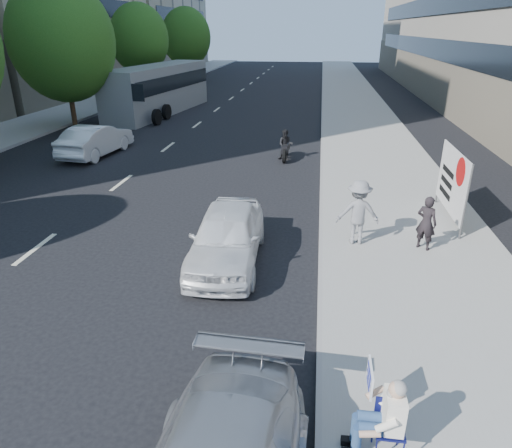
% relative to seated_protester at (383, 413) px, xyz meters
% --- Properties ---
extents(ground, '(160.00, 160.00, 0.00)m').
position_rel_seated_protester_xyz_m(ground, '(-2.29, 3.67, -0.87)').
color(ground, black).
rests_on(ground, ground).
extents(near_sidewalk, '(5.00, 120.00, 0.15)m').
position_rel_seated_protester_xyz_m(near_sidewalk, '(1.71, 23.67, -0.80)').
color(near_sidewalk, gray).
rests_on(near_sidewalk, ground).
extents(far_sidewalk, '(4.50, 120.00, 0.15)m').
position_rel_seated_protester_xyz_m(far_sidewalk, '(-19.04, 23.67, -0.80)').
color(far_sidewalk, gray).
rests_on(far_sidewalk, ground).
extents(tree_far_c, '(6.00, 6.00, 8.47)m').
position_rel_seated_protester_xyz_m(tree_far_c, '(-15.99, 21.67, 4.15)').
color(tree_far_c, '#382616').
rests_on(tree_far_c, ground).
extents(tree_far_d, '(4.80, 4.80, 7.65)m').
position_rel_seated_protester_xyz_m(tree_far_d, '(-15.99, 33.67, 4.01)').
color(tree_far_d, '#382616').
rests_on(tree_far_d, ground).
extents(tree_far_e, '(5.40, 5.40, 7.89)m').
position_rel_seated_protester_xyz_m(tree_far_e, '(-15.99, 47.67, 3.91)').
color(tree_far_e, '#382616').
rests_on(tree_far_e, ground).
extents(seated_protester, '(0.83, 1.11, 1.31)m').
position_rel_seated_protester_xyz_m(seated_protester, '(0.00, 0.00, 0.00)').
color(seated_protester, navy).
rests_on(seated_protester, near_sidewalk).
extents(jogger, '(1.22, 0.76, 1.82)m').
position_rel_seated_protester_xyz_m(jogger, '(0.12, 6.99, 0.19)').
color(jogger, gray).
rests_on(jogger, near_sidewalk).
extents(pedestrian_woman, '(0.66, 0.61, 1.51)m').
position_rel_seated_protester_xyz_m(pedestrian_woman, '(1.93, 6.86, 0.03)').
color(pedestrian_woman, black).
rests_on(pedestrian_woman, near_sidewalk).
extents(protest_banner, '(0.08, 3.06, 2.20)m').
position_rel_seated_protester_xyz_m(protest_banner, '(3.08, 9.13, 0.53)').
color(protest_banner, '#4C4C4C').
rests_on(protest_banner, near_sidewalk).
extents(white_sedan_near, '(1.93, 4.41, 1.48)m').
position_rel_seated_protester_xyz_m(white_sedan_near, '(-3.29, 5.67, -0.13)').
color(white_sedan_near, white).
rests_on(white_sedan_near, ground).
extents(white_sedan_mid, '(2.07, 4.66, 1.49)m').
position_rel_seated_protester_xyz_m(white_sedan_mid, '(-11.67, 15.64, -0.13)').
color(white_sedan_mid, silver).
rests_on(white_sedan_mid, ground).
extents(motorcycle, '(0.72, 2.05, 1.42)m').
position_rel_seated_protester_xyz_m(motorcycle, '(-2.54, 16.08, -0.24)').
color(motorcycle, black).
rests_on(motorcycle, ground).
extents(bus, '(4.16, 12.33, 3.30)m').
position_rel_seated_protester_xyz_m(bus, '(-12.52, 27.74, 0.76)').
color(bus, gray).
rests_on(bus, ground).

